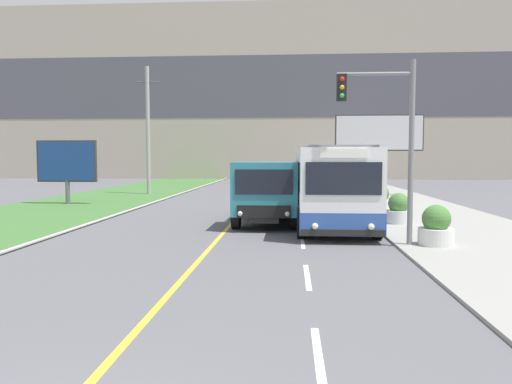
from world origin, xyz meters
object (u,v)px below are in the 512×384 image
(traffic_light_mast, at_px, (388,128))
(billboard_small, at_px, (67,162))
(planter_round_near, at_px, (436,227))
(planter_round_far, at_px, (363,192))
(billboard_large, at_px, (379,135))
(planter_round_third, at_px, (379,199))
(planter_round_second, at_px, (399,210))
(city_bus, at_px, (329,184))
(dump_truck, at_px, (267,193))
(utility_pole_far, at_px, (148,130))

(traffic_light_mast, relative_size, billboard_small, 1.52)
(planter_round_near, distance_m, planter_round_far, 14.64)
(billboard_large, bearing_deg, planter_round_far, -109.62)
(traffic_light_mast, xyz_separation_m, planter_round_third, (1.48, 9.69, -2.89))
(planter_round_second, distance_m, planter_round_third, 4.88)
(city_bus, bearing_deg, planter_round_second, -25.49)
(dump_truck, bearing_deg, billboard_large, 65.04)
(city_bus, relative_size, utility_pole_far, 1.31)
(planter_round_second, bearing_deg, billboard_small, 155.79)
(traffic_light_mast, xyz_separation_m, billboard_large, (3.07, 19.29, 0.64))
(planter_round_second, bearing_deg, dump_truck, -176.83)
(utility_pole_far, relative_size, planter_round_near, 7.59)
(utility_pole_far, relative_size, billboard_large, 1.55)
(traffic_light_mast, height_order, planter_round_near, traffic_light_mast)
(dump_truck, height_order, billboard_large, billboard_large)
(city_bus, xyz_separation_m, planter_round_third, (2.75, 3.62, -0.92))
(planter_round_near, distance_m, planter_round_second, 4.88)
(planter_round_near, height_order, planter_round_far, planter_round_far)
(billboard_large, height_order, planter_round_far, billboard_large)
(billboard_large, distance_m, planter_round_third, 10.36)
(city_bus, relative_size, billboard_large, 2.03)
(city_bus, height_order, billboard_small, billboard_small)
(planter_round_second, relative_size, planter_round_third, 0.94)
(traffic_light_mast, xyz_separation_m, planter_round_second, (1.37, 4.81, -2.92))
(city_bus, distance_m, dump_truck, 2.98)
(billboard_large, height_order, planter_round_second, billboard_large)
(planter_round_third, bearing_deg, traffic_light_mast, -98.67)
(dump_truck, distance_m, traffic_light_mast, 6.33)
(dump_truck, relative_size, billboard_large, 1.18)
(dump_truck, xyz_separation_m, planter_round_far, (5.19, 10.04, -0.60))
(dump_truck, height_order, traffic_light_mast, traffic_light_mast)
(planter_round_far, bearing_deg, city_bus, -107.39)
(dump_truck, height_order, planter_round_near, dump_truck)
(billboard_small, xyz_separation_m, planter_round_second, (16.88, -7.59, -1.77))
(dump_truck, relative_size, planter_round_third, 5.46)
(billboard_small, height_order, planter_round_near, billboard_small)
(dump_truck, bearing_deg, traffic_light_mast, -49.91)
(dump_truck, xyz_separation_m, billboard_small, (-11.70, 7.88, 1.12))
(city_bus, distance_m, utility_pole_far, 18.69)
(city_bus, xyz_separation_m, planter_round_second, (2.65, -1.26, -0.95))
(city_bus, bearing_deg, planter_round_near, -66.23)
(traffic_light_mast, distance_m, billboard_large, 19.55)
(utility_pole_far, bearing_deg, planter_round_third, -35.93)
(billboard_small, bearing_deg, planter_round_far, 7.31)
(planter_round_third, bearing_deg, dump_truck, -135.65)
(utility_pole_far, xyz_separation_m, traffic_light_mast, (13.08, -20.24, -1.08))
(utility_pole_far, relative_size, traffic_light_mast, 1.65)
(traffic_light_mast, xyz_separation_m, billboard_small, (-15.51, 12.40, -1.15))
(planter_round_second, bearing_deg, utility_pole_far, 133.12)
(city_bus, bearing_deg, planter_round_third, 52.72)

